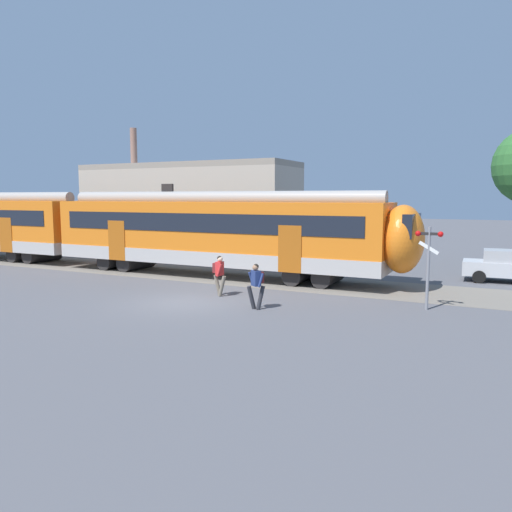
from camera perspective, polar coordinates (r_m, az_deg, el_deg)
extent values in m
plane|color=#515156|center=(19.51, -8.00, -5.28)|extent=(160.00, 160.00, 0.00)
cube|color=slate|center=(32.93, -21.65, -0.75)|extent=(80.00, 4.40, 0.01)
cube|color=#B2ADA8|center=(25.76, -5.08, 0.07)|extent=(18.00, 3.06, 0.70)
cube|color=orange|center=(25.62, -5.11, 3.51)|extent=(18.00, 3.00, 2.40)
cube|color=black|center=(24.33, -6.97, 3.79)|extent=(16.56, 0.03, 0.90)
cube|color=#AC5413|center=(22.10, 3.87, 0.79)|extent=(1.10, 0.04, 2.10)
cube|color=#AC5413|center=(27.42, -15.65, 1.72)|extent=(1.10, 0.04, 2.10)
cylinder|color=gray|center=(25.58, -5.14, 6.60)|extent=(17.64, 0.70, 0.70)
cube|color=black|center=(27.09, -10.09, 7.70)|extent=(0.70, 0.12, 0.40)
cylinder|color=black|center=(23.24, 8.31, -2.20)|extent=(0.90, 2.40, 0.90)
cylinder|color=black|center=(23.70, 5.09, -1.98)|extent=(0.90, 2.40, 0.90)
cylinder|color=black|center=(28.65, -13.43, -0.62)|extent=(0.90, 2.40, 0.90)
cylinder|color=black|center=(29.56, -15.53, -0.46)|extent=(0.90, 2.40, 0.90)
ellipsoid|color=orange|center=(22.25, 16.43, 1.86)|extent=(1.80, 2.85, 2.95)
cube|color=black|center=(22.15, 17.38, 3.36)|extent=(0.40, 2.40, 1.00)
cube|color=#AC5413|center=(33.84, -26.71, 2.17)|extent=(1.10, 0.04, 2.10)
cylinder|color=black|center=(33.87, -23.18, 0.14)|extent=(0.90, 2.40, 0.90)
cylinder|color=black|center=(34.94, -24.68, 0.25)|extent=(0.90, 2.40, 0.90)
cylinder|color=#6B6051|center=(20.41, -3.91, -3.46)|extent=(0.37, 0.18, 0.87)
cylinder|color=#6B6051|center=(20.69, -4.41, -3.32)|extent=(0.37, 0.18, 0.87)
cube|color=red|center=(20.44, -4.18, -1.43)|extent=(0.27, 0.38, 0.56)
cylinder|color=red|center=(20.67, -4.13, -1.47)|extent=(0.25, 0.11, 0.52)
cylinder|color=red|center=(20.21, -4.23, -1.66)|extent=(0.25, 0.11, 0.52)
sphere|color=beige|center=(20.38, -4.14, -0.35)|extent=(0.22, 0.22, 0.22)
sphere|color=black|center=(20.38, -4.19, -0.26)|extent=(0.20, 0.20, 0.20)
cube|color=maroon|center=(20.51, -4.64, -1.35)|extent=(0.19, 0.29, 0.40)
cylinder|color=#28282D|center=(18.12, -0.53, -4.76)|extent=(0.33, 0.37, 0.87)
cylinder|color=#28282D|center=(18.09, 0.52, -4.78)|extent=(0.33, 0.37, 0.87)
cube|color=navy|center=(17.97, 0.00, -2.55)|extent=(0.43, 0.41, 0.56)
cylinder|color=navy|center=(17.82, 0.55, -2.79)|extent=(0.22, 0.25, 0.52)
cylinder|color=navy|center=(18.14, -0.55, -2.62)|extent=(0.22, 0.25, 0.52)
sphere|color=#9E7051|center=(17.90, -0.06, -1.32)|extent=(0.22, 0.22, 0.22)
sphere|color=black|center=(17.91, 0.00, -1.22)|extent=(0.20, 0.20, 0.20)
cube|color=maroon|center=(18.05, 0.50, -2.44)|extent=(0.32, 0.29, 0.40)
cube|color=#B7BABF|center=(26.52, 26.87, -1.34)|extent=(4.05, 1.75, 0.68)
cube|color=#A1A3A8|center=(26.44, 26.62, 0.00)|extent=(1.94, 1.49, 0.56)
cylinder|color=black|center=(27.31, 24.18, -1.71)|extent=(0.61, 0.22, 0.60)
cylinder|color=black|center=(25.77, 24.14, -2.18)|extent=(0.61, 0.22, 0.60)
cylinder|color=gray|center=(18.87, 19.06, -1.37)|extent=(0.11, 0.11, 3.00)
cube|color=black|center=(18.75, 19.21, 2.42)|extent=(0.80, 0.10, 0.10)
sphere|color=red|center=(18.74, 18.03, 2.46)|extent=(0.20, 0.20, 0.20)
sphere|color=red|center=(18.64, 20.35, 2.35)|extent=(0.20, 0.20, 0.20)
cube|color=white|center=(18.76, 19.14, 0.89)|extent=(0.72, 0.03, 0.48)
cube|color=#B2A899|center=(36.73, -7.79, 5.10)|extent=(16.06, 5.00, 6.00)
cube|color=gray|center=(36.77, -7.88, 10.08)|extent=(16.06, 5.00, 0.40)
cylinder|color=#8C6656|center=(39.77, -13.80, 11.73)|extent=(0.50, 0.50, 3.20)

